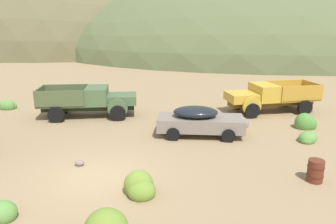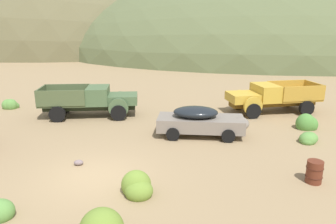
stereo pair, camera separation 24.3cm
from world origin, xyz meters
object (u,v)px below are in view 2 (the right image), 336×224
truck_weathered_green (96,101)px  car_primer_gray (203,121)px  truck_faded_yellow (267,98)px  oil_drum_by_truck (314,172)px

truck_weathered_green → car_primer_gray: truck_weathered_green is taller
car_primer_gray → truck_faded_yellow: truck_faded_yellow is taller
truck_faded_yellow → oil_drum_by_truck: (-1.80, -9.54, -0.59)m
truck_weathered_green → truck_faded_yellow: (11.09, 0.01, 0.00)m
car_primer_gray → oil_drum_by_truck: bearing=-49.5°
car_primer_gray → oil_drum_by_truck: car_primer_gray is taller
truck_weathered_green → car_primer_gray: bearing=-34.5°
truck_weathered_green → truck_faded_yellow: same height
oil_drum_by_truck → truck_weathered_green: bearing=134.3°
car_primer_gray → oil_drum_by_truck: size_ratio=5.71×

